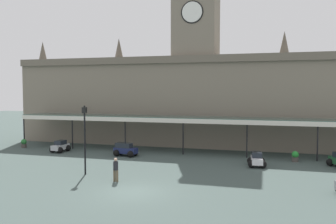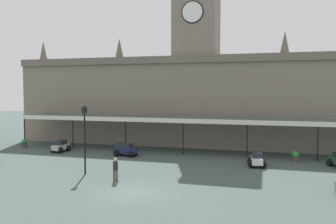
{
  "view_description": "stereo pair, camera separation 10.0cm",
  "coord_description": "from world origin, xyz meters",
  "px_view_note": "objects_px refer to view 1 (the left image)",
  "views": [
    {
      "loc": [
        7.86,
        -20.1,
        6.38
      ],
      "look_at": [
        0.0,
        7.87,
        4.56
      ],
      "focal_mm": 37.38,
      "sensor_mm": 36.0,
      "label": 1
    },
    {
      "loc": [
        7.96,
        -20.08,
        6.38
      ],
      "look_at": [
        0.0,
        7.87,
        4.56
      ],
      "focal_mm": 37.38,
      "sensor_mm": 36.0,
      "label": 2
    }
  ],
  "objects_px": {
    "car_white_sedan": "(257,160)",
    "car_silver_sedan": "(60,147)",
    "planter_by_canopy": "(295,156)",
    "car_navy_estate": "(125,150)",
    "pedestrian_near_entrance": "(116,169)",
    "planter_near_kerb": "(24,143)",
    "victorian_lamppost": "(85,132)"
  },
  "relations": [
    {
      "from": "car_white_sedan",
      "to": "car_silver_sedan",
      "type": "relative_size",
      "value": 1.02
    },
    {
      "from": "car_silver_sedan",
      "to": "planter_by_canopy",
      "type": "bearing_deg",
      "value": 3.12
    },
    {
      "from": "car_navy_estate",
      "to": "pedestrian_near_entrance",
      "type": "height_order",
      "value": "pedestrian_near_entrance"
    },
    {
      "from": "planter_by_canopy",
      "to": "planter_near_kerb",
      "type": "xyz_separation_m",
      "value": [
        -28.37,
        -0.01,
        0.0
      ]
    },
    {
      "from": "pedestrian_near_entrance",
      "to": "car_white_sedan",
      "type": "bearing_deg",
      "value": 39.58
    },
    {
      "from": "car_white_sedan",
      "to": "planter_by_canopy",
      "type": "xyz_separation_m",
      "value": [
        3.26,
        2.82,
        -0.01
      ]
    },
    {
      "from": "victorian_lamppost",
      "to": "car_silver_sedan",
      "type": "bearing_deg",
      "value": 132.46
    },
    {
      "from": "pedestrian_near_entrance",
      "to": "victorian_lamppost",
      "type": "height_order",
      "value": "victorian_lamppost"
    },
    {
      "from": "car_white_sedan",
      "to": "planter_near_kerb",
      "type": "distance_m",
      "value": 25.27
    },
    {
      "from": "victorian_lamppost",
      "to": "planter_near_kerb",
      "type": "bearing_deg",
      "value": 144.06
    },
    {
      "from": "car_navy_estate",
      "to": "victorian_lamppost",
      "type": "relative_size",
      "value": 0.45
    },
    {
      "from": "car_navy_estate",
      "to": "car_white_sedan",
      "type": "relative_size",
      "value": 1.1
    },
    {
      "from": "car_silver_sedan",
      "to": "planter_by_canopy",
      "type": "height_order",
      "value": "car_silver_sedan"
    },
    {
      "from": "planter_by_canopy",
      "to": "planter_near_kerb",
      "type": "relative_size",
      "value": 1.0
    },
    {
      "from": "car_navy_estate",
      "to": "planter_by_canopy",
      "type": "distance_m",
      "value": 15.71
    },
    {
      "from": "car_navy_estate",
      "to": "planter_near_kerb",
      "type": "bearing_deg",
      "value": 173.29
    },
    {
      "from": "car_silver_sedan",
      "to": "car_navy_estate",
      "type": "bearing_deg",
      "value": -2.03
    },
    {
      "from": "car_white_sedan",
      "to": "car_silver_sedan",
      "type": "bearing_deg",
      "value": 175.44
    },
    {
      "from": "car_white_sedan",
      "to": "victorian_lamppost",
      "type": "distance_m",
      "value": 14.24
    },
    {
      "from": "car_navy_estate",
      "to": "pedestrian_near_entrance",
      "type": "bearing_deg",
      "value": -71.34
    },
    {
      "from": "planter_by_canopy",
      "to": "car_navy_estate",
      "type": "bearing_deg",
      "value": -174.47
    },
    {
      "from": "car_navy_estate",
      "to": "planter_near_kerb",
      "type": "distance_m",
      "value": 12.83
    },
    {
      "from": "car_silver_sedan",
      "to": "planter_near_kerb",
      "type": "relative_size",
      "value": 2.18
    },
    {
      "from": "victorian_lamppost",
      "to": "planter_near_kerb",
      "type": "xyz_separation_m",
      "value": [
        -12.68,
        9.2,
        -2.74
      ]
    },
    {
      "from": "car_silver_sedan",
      "to": "victorian_lamppost",
      "type": "height_order",
      "value": "victorian_lamppost"
    },
    {
      "from": "car_navy_estate",
      "to": "car_white_sedan",
      "type": "height_order",
      "value": "car_navy_estate"
    },
    {
      "from": "pedestrian_near_entrance",
      "to": "planter_by_canopy",
      "type": "xyz_separation_m",
      "value": [
        12.59,
        10.53,
        -0.42
      ]
    },
    {
      "from": "car_white_sedan",
      "to": "planter_by_canopy",
      "type": "bearing_deg",
      "value": 40.91
    },
    {
      "from": "car_silver_sedan",
      "to": "car_white_sedan",
      "type": "bearing_deg",
      "value": -4.56
    },
    {
      "from": "pedestrian_near_entrance",
      "to": "victorian_lamppost",
      "type": "xyz_separation_m",
      "value": [
        -3.1,
        1.33,
        2.32
      ]
    },
    {
      "from": "car_white_sedan",
      "to": "planter_by_canopy",
      "type": "height_order",
      "value": "car_white_sedan"
    },
    {
      "from": "car_white_sedan",
      "to": "pedestrian_near_entrance",
      "type": "xyz_separation_m",
      "value": [
        -9.33,
        -7.71,
        0.41
      ]
    }
  ]
}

